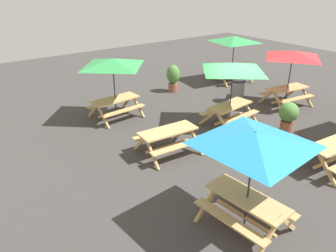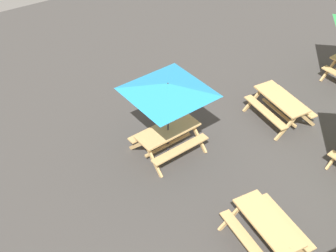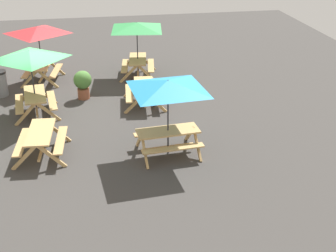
% 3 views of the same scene
% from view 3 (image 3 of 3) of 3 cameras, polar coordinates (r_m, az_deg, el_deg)
% --- Properties ---
extents(ground_plane, '(29.94, 29.94, 0.00)m').
position_cam_3_polar(ground_plane, '(17.17, -14.98, 1.70)').
color(ground_plane, '#3D3A38').
rests_on(ground_plane, ground).
extents(picnic_table_0, '(2.22, 2.22, 2.34)m').
position_cam_3_polar(picnic_table_0, '(16.36, -16.46, 7.80)').
color(picnic_table_0, tan).
rests_on(picnic_table_0, ground).
extents(picnic_table_1, '(2.82, 2.82, 2.34)m').
position_cam_3_polar(picnic_table_1, '(13.00, -0.00, 4.33)').
color(picnic_table_1, tan).
rests_on(picnic_table_1, ground).
extents(picnic_table_2, '(1.89, 1.64, 0.81)m').
position_cam_3_polar(picnic_table_2, '(14.01, -15.24, -1.37)').
color(picnic_table_2, tan).
rests_on(picnic_table_2, ground).
extents(picnic_table_3, '(2.80, 2.80, 2.34)m').
position_cam_3_polar(picnic_table_3, '(19.60, -3.82, 11.62)').
color(picnic_table_3, tan).
rests_on(picnic_table_3, ground).
extents(picnic_table_4, '(2.27, 2.27, 2.34)m').
position_cam_3_polar(picnic_table_4, '(19.59, -15.56, 10.75)').
color(picnic_table_4, tan).
rests_on(picnic_table_4, ground).
extents(picnic_table_6, '(1.91, 1.66, 0.81)m').
position_cam_3_polar(picnic_table_6, '(17.03, -2.91, 4.42)').
color(picnic_table_6, tan).
rests_on(picnic_table_6, ground).
extents(potted_plant_0, '(0.67, 0.67, 1.08)m').
position_cam_3_polar(potted_plant_0, '(17.80, -10.35, 5.23)').
color(potted_plant_0, '#935138').
rests_on(potted_plant_0, ground).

